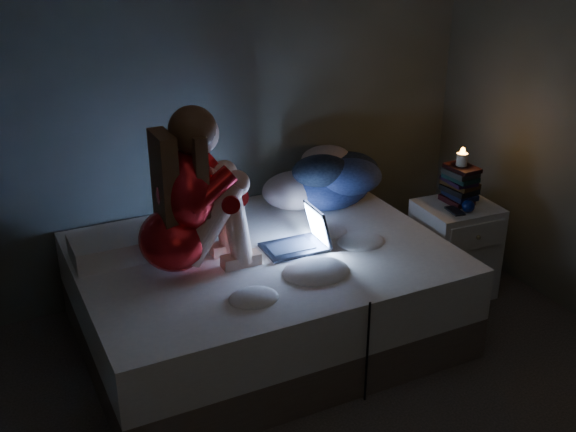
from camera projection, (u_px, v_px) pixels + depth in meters
wall_back at (217, 92)px, 4.35m from camera, size 3.60×0.02×2.60m
bed at (263, 293)px, 4.07m from camera, size 2.06×1.54×0.57m
pillow at (112, 248)px, 3.85m from camera, size 0.44×0.31×0.13m
woman at (170, 194)px, 3.54m from camera, size 0.56×0.37×0.90m
laptop at (294, 229)px, 3.92m from camera, size 0.37×0.26×0.25m
clothes_pile at (326, 176)px, 4.52m from camera, size 0.74×0.65×0.38m
nightstand at (454, 249)px, 4.53m from camera, size 0.49×0.44×0.63m
book_stack at (459, 186)px, 4.41m from camera, size 0.19×0.25×0.22m
candle at (462, 163)px, 4.35m from camera, size 0.07×0.07×0.08m
phone at (456, 211)px, 4.31m from camera, size 0.08×0.15×0.01m
blue_orb at (469, 206)px, 4.29m from camera, size 0.08×0.08×0.08m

